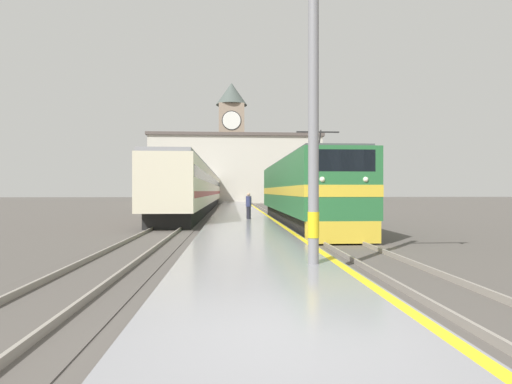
{
  "coord_description": "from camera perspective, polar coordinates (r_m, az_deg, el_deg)",
  "views": [
    {
      "loc": [
        -0.67,
        -4.81,
        1.99
      ],
      "look_at": [
        0.98,
        21.41,
        1.93
      ],
      "focal_mm": 28.0,
      "sensor_mm": 36.0,
      "label": 1
    }
  ],
  "objects": [
    {
      "name": "ground_plane",
      "position": [
        34.87,
        -2.49,
        -3.15
      ],
      "size": [
        200.0,
        200.0,
        0.0
      ],
      "primitive_type": "plane",
      "color": "#514C47"
    },
    {
      "name": "platform",
      "position": [
        29.87,
        -2.3,
        -3.4
      ],
      "size": [
        3.94,
        140.0,
        0.32
      ],
      "color": "gray",
      "rests_on": "ground"
    },
    {
      "name": "rail_track_near",
      "position": [
        30.15,
        4.19,
        -3.61
      ],
      "size": [
        2.83,
        140.0,
        0.16
      ],
      "color": "#514C47",
      "rests_on": "ground"
    },
    {
      "name": "rail_track_far",
      "position": [
        30.05,
        -9.85,
        -3.62
      ],
      "size": [
        2.84,
        140.0,
        0.16
      ],
      "color": "#514C47",
      "rests_on": "ground"
    },
    {
      "name": "locomotive_train",
      "position": [
        23.2,
        6.53,
        0.04
      ],
      "size": [
        2.92,
        17.53,
        4.8
      ],
      "color": "black",
      "rests_on": "ground"
    },
    {
      "name": "passenger_train",
      "position": [
        45.94,
        -7.67,
        0.4
      ],
      "size": [
        2.92,
        52.88,
        4.13
      ],
      "color": "black",
      "rests_on": "ground"
    },
    {
      "name": "catenary_mast",
      "position": [
        9.61,
        8.75,
        13.7
      ],
      "size": [
        2.47,
        0.26,
        7.88
      ],
      "color": "gray",
      "rests_on": "platform"
    },
    {
      "name": "person_on_platform",
      "position": [
        24.13,
        -1.06,
        -1.91
      ],
      "size": [
        0.34,
        0.34,
        1.58
      ],
      "color": "#23232D",
      "rests_on": "platform"
    },
    {
      "name": "clock_tower",
      "position": [
        77.83,
        -3.51,
        7.77
      ],
      "size": [
        5.99,
        5.99,
        22.91
      ],
      "color": "gray",
      "rests_on": "ground"
    },
    {
      "name": "station_building",
      "position": [
        67.38,
        -2.89,
        3.33
      ],
      "size": [
        28.81,
        6.69,
        11.48
      ],
      "color": "beige",
      "rests_on": "ground"
    }
  ]
}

